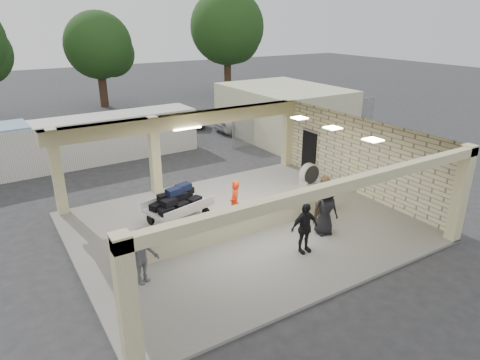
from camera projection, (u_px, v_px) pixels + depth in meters
ground at (242, 227)px, 16.18m from camera, size 120.00×120.00×0.00m
pavilion at (237, 188)px, 16.33m from camera, size 12.01×10.00×3.55m
baggage_counter at (249, 218)px, 15.57m from camera, size 8.20×0.58×0.98m
luggage_cart at (177, 203)px, 16.25m from camera, size 2.65×2.00×1.38m
drum_fan at (309, 174)px, 19.66m from camera, size 1.00×0.55×1.09m
baggage_handler at (235, 202)px, 16.01m from camera, size 0.54×0.70×1.71m
passenger_a at (325, 200)px, 16.04m from camera, size 0.92×0.44×1.86m
passenger_b at (305, 228)px, 14.04m from camera, size 1.05×0.43×1.76m
passenger_c at (142, 256)px, 12.37m from camera, size 1.21×0.73×1.76m
passenger_d at (325, 210)px, 15.22m from camera, size 0.98×0.61×1.87m
car_white_a at (250, 119)px, 29.92m from camera, size 5.08×2.45×1.44m
car_white_b at (304, 110)px, 32.84m from camera, size 4.91×3.61×1.46m
car_dark at (177, 118)px, 30.34m from camera, size 4.23×3.58×1.38m
container_white at (96, 139)px, 23.31m from camera, size 11.27×2.55×2.43m
fence at (310, 120)px, 28.35m from camera, size 12.06×0.06×2.03m
tree_mid at (102, 48)px, 36.28m from camera, size 6.00×5.60×8.00m
tree_right at (229, 30)px, 40.95m from camera, size 7.20×7.00×10.00m
adjacent_building at (283, 111)px, 28.21m from camera, size 6.00×8.00×3.20m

